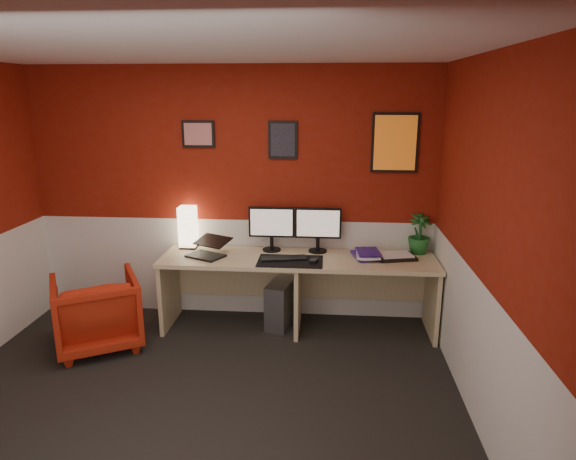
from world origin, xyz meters
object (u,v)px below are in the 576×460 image
object	(u,v)px
laptop	(205,246)
zen_tray	(395,257)
monitor_left	(271,222)
pc_tower	(281,303)
armchair	(97,312)
shoji_lamp	(188,228)
potted_plant	(419,234)
monitor_right	(318,223)
desk	(298,293)

from	to	relation	value
laptop	zen_tray	size ratio (longest dim) A/B	0.94
laptop	monitor_left	size ratio (longest dim) A/B	0.57
zen_tray	pc_tower	bearing A→B (deg)	178.48
monitor_left	zen_tray	size ratio (longest dim) A/B	1.66
laptop	monitor_left	xyz separation A→B (m)	(0.60, 0.25, 0.18)
zen_tray	armchair	xyz separation A→B (m)	(-2.70, -0.54, -0.41)
shoji_lamp	potted_plant	size ratio (longest dim) A/B	1.04
monitor_right	zen_tray	distance (m)	0.80
shoji_lamp	laptop	world-z (taller)	shoji_lamp
monitor_right	zen_tray	xyz separation A→B (m)	(0.73, -0.15, -0.28)
zen_tray	armchair	world-z (taller)	zen_tray
potted_plant	pc_tower	distance (m)	1.51
desk	armchair	distance (m)	1.85
zen_tray	potted_plant	world-z (taller)	potted_plant
desk	potted_plant	xyz separation A→B (m)	(1.15, 0.23, 0.56)
shoji_lamp	pc_tower	distance (m)	1.19
monitor_right	desk	bearing A→B (deg)	-132.27
shoji_lamp	potted_plant	bearing A→B (deg)	0.03
monitor_left	zen_tray	xyz separation A→B (m)	(1.19, -0.15, -0.28)
desk	monitor_left	distance (m)	0.74
laptop	zen_tray	bearing A→B (deg)	29.99
monitor_right	armchair	world-z (taller)	monitor_right
potted_plant	pc_tower	bearing A→B (deg)	-173.16
shoji_lamp	monitor_right	size ratio (longest dim) A/B	0.69
pc_tower	desk	bearing A→B (deg)	-10.55
monitor_right	potted_plant	distance (m)	0.98
laptop	pc_tower	distance (m)	0.95
monitor_right	potted_plant	world-z (taller)	monitor_right
monitor_right	potted_plant	bearing A→B (deg)	2.08
laptop	armchair	size ratio (longest dim) A/B	0.45
desk	monitor_right	xyz separation A→B (m)	(0.18, 0.20, 0.66)
laptop	monitor_right	distance (m)	1.10
shoji_lamp	monitor_left	world-z (taller)	monitor_left
armchair	laptop	bearing A→B (deg)	176.71
desk	monitor_left	world-z (taller)	monitor_left
shoji_lamp	pc_tower	bearing A→B (deg)	-9.49
shoji_lamp	monitor_right	distance (m)	1.30
zen_tray	pc_tower	distance (m)	1.20
armchair	zen_tray	bearing A→B (deg)	161.96
potted_plant	pc_tower	size ratio (longest dim) A/B	0.86
desk	potted_plant	size ratio (longest dim) A/B	6.73
armchair	pc_tower	bearing A→B (deg)	170.08
desk	monitor_left	xyz separation A→B (m)	(-0.27, 0.20, 0.66)
monitor_left	pc_tower	world-z (taller)	monitor_left
shoji_lamp	armchair	bearing A→B (deg)	-132.53
monitor_left	armchair	world-z (taller)	monitor_left
laptop	armchair	world-z (taller)	laptop
pc_tower	monitor_right	bearing A→B (deg)	32.12
shoji_lamp	monitor_left	distance (m)	0.85
laptop	pc_tower	xyz separation A→B (m)	(0.71, 0.13, -0.61)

